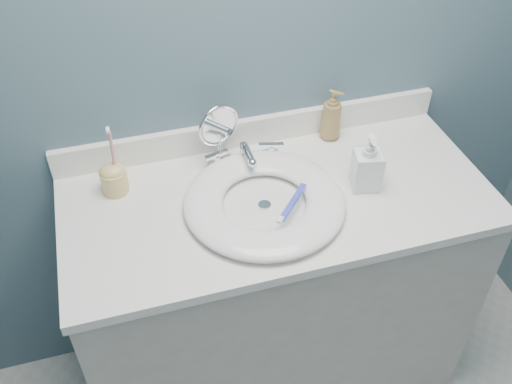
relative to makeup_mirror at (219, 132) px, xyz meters
name	(u,v)px	position (x,y,z in m)	size (l,w,h in m)	color
back_wall	(251,49)	(0.12, 0.07, 0.21)	(2.20, 0.02, 2.40)	slate
vanity_cabinet	(275,296)	(0.12, -0.20, -0.56)	(1.20, 0.55, 0.85)	beige
countertop	(278,200)	(0.12, -0.20, -0.12)	(1.22, 0.57, 0.03)	white
backsplash	(252,131)	(0.12, 0.06, -0.06)	(1.22, 0.02, 0.09)	white
basin	(265,201)	(0.07, -0.23, -0.09)	(0.45, 0.45, 0.04)	white
drain	(265,205)	(0.07, -0.23, -0.10)	(0.04, 0.04, 0.01)	silver
faucet	(245,156)	(0.07, -0.03, -0.08)	(0.25, 0.13, 0.07)	silver
makeup_mirror	(219,132)	(0.00, 0.00, 0.00)	(0.13, 0.08, 0.20)	silver
soap_bottle_amber	(332,115)	(0.36, 0.02, -0.02)	(0.07, 0.07, 0.17)	olive
soap_bottle_clear	(368,162)	(0.37, -0.23, -0.02)	(0.08, 0.08, 0.17)	white
toothbrush_holder	(114,177)	(-0.32, -0.05, -0.06)	(0.08, 0.08, 0.22)	#E0C070
toothbrush_lying	(292,204)	(0.13, -0.29, -0.06)	(0.13, 0.14, 0.02)	#3C44D4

